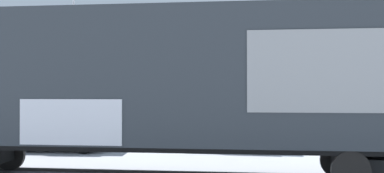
{
  "coord_description": "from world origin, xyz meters",
  "views": [
    {
      "loc": [
        1.81,
        -11.45,
        2.33
      ],
      "look_at": [
        1.31,
        1.84,
        2.48
      ],
      "focal_mm": 40.41,
      "sensor_mm": 36.0,
      "label": 1
    }
  ],
  "objects": [
    {
      "name": "parked_car_white",
      "position": [
        2.37,
        5.66,
        0.85
      ],
      "size": [
        4.46,
        2.34,
        1.7
      ],
      "color": "silver",
      "rests_on": "ground_plane"
    },
    {
      "name": "freight_car",
      "position": [
        0.58,
        -0.0,
        2.63
      ],
      "size": [
        16.49,
        4.06,
        4.65
      ],
      "color": "#33383D",
      "rests_on": "ground_plane"
    },
    {
      "name": "flagpole",
      "position": [
        -5.66,
        11.71,
        5.72
      ],
      "size": [
        1.25,
        0.33,
        9.51
      ],
      "color": "silver",
      "rests_on": "ground_plane"
    },
    {
      "name": "parked_car_black",
      "position": [
        -4.22,
        5.36,
        0.85
      ],
      "size": [
        4.33,
        2.06,
        1.74
      ],
      "color": "black",
      "rests_on": "ground_plane"
    },
    {
      "name": "hillside",
      "position": [
        -0.06,
        79.03,
        4.96
      ],
      "size": [
        135.26,
        37.2,
        14.35
      ],
      "color": "silver",
      "rests_on": "ground_plane"
    }
  ]
}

